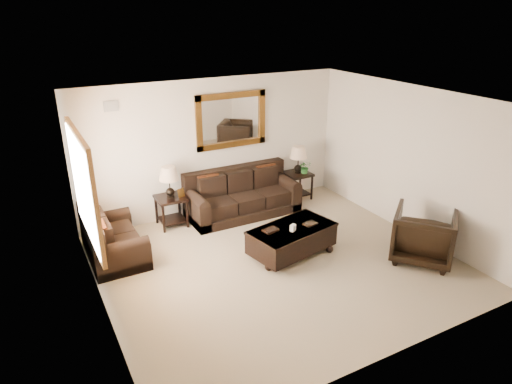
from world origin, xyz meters
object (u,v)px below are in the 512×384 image
end_table_left (170,188)px  coffee_table (292,237)px  loveseat (111,241)px  armchair (424,233)px  sofa (242,198)px  end_table_right (298,165)px

end_table_left → coffee_table: size_ratio=0.75×
loveseat → armchair: bearing=-118.8°
sofa → end_table_left: end_table_left is taller
end_table_left → end_table_right: size_ratio=1.01×
loveseat → end_table_right: size_ratio=1.23×
end_table_left → end_table_right: 2.87m
armchair → end_table_right: bearing=-31.8°
end_table_left → coffee_table: 2.53m
coffee_table → armchair: size_ratio=1.64×
armchair → coffee_table: bearing=18.2°
end_table_right → coffee_table: bearing=-125.3°
end_table_left → end_table_right: bearing=0.1°
coffee_table → loveseat: bearing=142.6°
loveseat → coffee_table: loveseat is taller
loveseat → end_table_right: bearing=-80.5°
sofa → coffee_table: (0.01, -1.89, -0.02)m
end_table_right → armchair: 3.24m
end_table_left → armchair: (3.26, -3.20, -0.30)m
end_table_right → armchair: bearing=-83.1°
end_table_left → end_table_right: (2.87, 0.00, -0.01)m
sofa → armchair: (1.82, -3.07, 0.15)m
end_table_right → end_table_left: bearing=-179.9°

